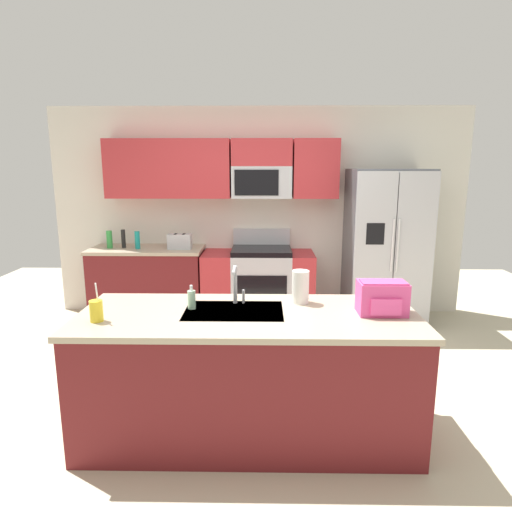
# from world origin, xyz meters

# --- Properties ---
(ground_plane) EXTENTS (9.00, 9.00, 0.00)m
(ground_plane) POSITION_xyz_m (0.00, 0.00, 0.00)
(ground_plane) COLOR beige
(ground_plane) RESTS_ON ground
(kitchen_wall_unit) EXTENTS (5.20, 0.43, 2.60)m
(kitchen_wall_unit) POSITION_xyz_m (-0.14, 2.08, 1.47)
(kitchen_wall_unit) COLOR silver
(kitchen_wall_unit) RESTS_ON ground
(back_counter) EXTENTS (1.37, 0.63, 0.90)m
(back_counter) POSITION_xyz_m (-1.38, 1.80, 0.45)
(back_counter) COLOR maroon
(back_counter) RESTS_ON ground
(range_oven) EXTENTS (1.36, 0.61, 1.10)m
(range_oven) POSITION_xyz_m (-0.01, 1.80, 0.44)
(range_oven) COLOR #B7BABF
(range_oven) RESTS_ON ground
(refrigerator) EXTENTS (0.90, 0.76, 1.85)m
(refrigerator) POSITION_xyz_m (1.52, 1.73, 0.93)
(refrigerator) COLOR #4C4F54
(refrigerator) RESTS_ON ground
(island_counter) EXTENTS (2.32, 0.90, 0.90)m
(island_counter) POSITION_xyz_m (-0.05, -0.59, 0.45)
(island_counter) COLOR maroon
(island_counter) RESTS_ON ground
(toaster) EXTENTS (0.28, 0.16, 0.18)m
(toaster) POSITION_xyz_m (-0.96, 1.75, 0.99)
(toaster) COLOR #B7BABF
(toaster) RESTS_ON back_counter
(pepper_mill) EXTENTS (0.05, 0.05, 0.22)m
(pepper_mill) POSITION_xyz_m (-1.66, 1.80, 1.01)
(pepper_mill) COLOR black
(pepper_mill) RESTS_ON back_counter
(bottle_green) EXTENTS (0.07, 0.07, 0.21)m
(bottle_green) POSITION_xyz_m (-1.82, 1.78, 1.01)
(bottle_green) COLOR green
(bottle_green) RESTS_ON back_counter
(bottle_teal) EXTENTS (0.06, 0.06, 0.21)m
(bottle_teal) POSITION_xyz_m (-1.47, 1.74, 1.01)
(bottle_teal) COLOR teal
(bottle_teal) RESTS_ON back_counter
(sink_faucet) EXTENTS (0.09, 0.21, 0.28)m
(sink_faucet) POSITION_xyz_m (-0.14, -0.40, 1.07)
(sink_faucet) COLOR #B7BABF
(sink_faucet) RESTS_ON island_counter
(drink_cup_yellow) EXTENTS (0.08, 0.08, 0.26)m
(drink_cup_yellow) POSITION_xyz_m (-1.02, -0.77, 0.97)
(drink_cup_yellow) COLOR yellow
(drink_cup_yellow) RESTS_ON island_counter
(soap_dispenser) EXTENTS (0.06, 0.06, 0.17)m
(soap_dispenser) POSITION_xyz_m (-0.45, -0.51, 0.97)
(soap_dispenser) COLOR #A5D8B2
(soap_dispenser) RESTS_ON island_counter
(paper_towel_roll) EXTENTS (0.12, 0.12, 0.24)m
(paper_towel_roll) POSITION_xyz_m (0.32, -0.36, 1.02)
(paper_towel_roll) COLOR white
(paper_towel_roll) RESTS_ON island_counter
(backpack) EXTENTS (0.32, 0.22, 0.23)m
(backpack) POSITION_xyz_m (0.86, -0.59, 1.02)
(backpack) COLOR #EA4C93
(backpack) RESTS_ON island_counter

